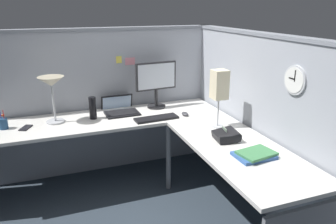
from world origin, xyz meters
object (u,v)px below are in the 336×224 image
at_px(thermos_flask, 93,108).
at_px(office_phone, 226,136).
at_px(desk_lamp_dome, 52,85).
at_px(desk_lamp_paper, 219,86).
at_px(laptop, 120,109).
at_px(keyboard, 156,118).
at_px(pen_cup, 3,123).
at_px(computer_mouse, 185,114).
at_px(cell_phone, 26,128).
at_px(book_stack, 255,155).
at_px(monitor, 156,81).
at_px(wall_clock, 295,80).

relative_size(thermos_flask, office_phone, 0.96).
height_order(desk_lamp_dome, desk_lamp_paper, desk_lamp_paper).
relative_size(laptop, thermos_flask, 1.77).
bearing_deg(desk_lamp_paper, office_phone, -105.68).
xyz_separation_m(keyboard, pen_cup, (-1.38, 0.24, 0.04)).
height_order(thermos_flask, desk_lamp_paper, desk_lamp_paper).
bearing_deg(computer_mouse, keyboard, -178.22).
distance_m(cell_phone, book_stack, 2.03).
xyz_separation_m(keyboard, cell_phone, (-1.20, 0.19, -0.01)).
relative_size(monitor, pen_cup, 2.78).
bearing_deg(thermos_flask, book_stack, -52.38).
relative_size(laptop, cell_phone, 2.70).
relative_size(computer_mouse, desk_lamp_paper, 0.20).
bearing_deg(book_stack, laptop, 116.16).
bearing_deg(desk_lamp_dome, cell_phone, -164.59).
height_order(monitor, office_phone, monitor).
bearing_deg(laptop, monitor, 0.72).
bearing_deg(book_stack, keyboard, 111.62).
xyz_separation_m(keyboard, book_stack, (0.42, -1.05, 0.01)).
xyz_separation_m(cell_phone, desk_lamp_paper, (1.66, -0.58, 0.38)).
bearing_deg(desk_lamp_paper, pen_cup, 161.15).
xyz_separation_m(computer_mouse, desk_lamp_paper, (0.15, -0.40, 0.37)).
xyz_separation_m(desk_lamp_dome, office_phone, (1.31, -0.95, -0.33)).
bearing_deg(laptop, desk_lamp_paper, -45.61).
height_order(keyboard, wall_clock, wall_clock).
bearing_deg(thermos_flask, cell_phone, -175.03).
bearing_deg(cell_phone, computer_mouse, 17.81).
height_order(book_stack, desk_lamp_paper, desk_lamp_paper).
bearing_deg(desk_lamp_dome, laptop, 9.93).
relative_size(office_phone, book_stack, 0.76).
distance_m(cell_phone, desk_lamp_paper, 1.80).
relative_size(thermos_flask, book_stack, 0.73).
relative_size(monitor, keyboard, 1.16).
height_order(office_phone, wall_clock, wall_clock).
bearing_deg(keyboard, desk_lamp_dome, 160.92).
xyz_separation_m(computer_mouse, wall_clock, (0.44, -1.01, 0.53)).
bearing_deg(wall_clock, laptop, 126.78).
distance_m(monitor, laptop, 0.49).
xyz_separation_m(thermos_flask, desk_lamp_paper, (1.04, -0.63, 0.27)).
height_order(thermos_flask, office_phone, thermos_flask).
distance_m(computer_mouse, desk_lamp_paper, 0.56).
distance_m(monitor, book_stack, 1.48).
relative_size(keyboard, desk_lamp_paper, 0.81).
bearing_deg(computer_mouse, desk_lamp_paper, -69.01).
bearing_deg(book_stack, monitor, 101.44).
height_order(laptop, cell_phone, laptop).
bearing_deg(wall_clock, keyboard, 126.65).
height_order(monitor, thermos_flask, monitor).
distance_m(office_phone, wall_clock, 0.70).
xyz_separation_m(keyboard, thermos_flask, (-0.58, 0.24, 0.10)).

